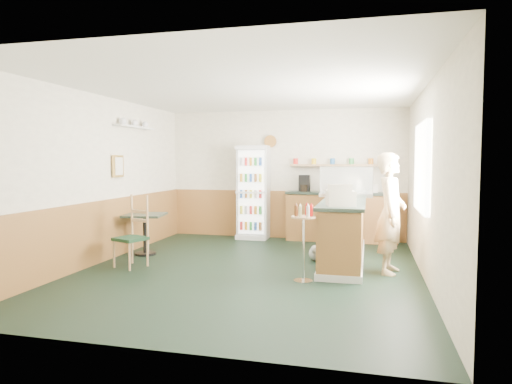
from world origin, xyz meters
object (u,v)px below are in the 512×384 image
(display_case, at_px, (346,182))
(cafe_table, at_px, (145,226))
(cash_register, at_px, (341,198))
(shopkeeper, at_px, (391,213))
(drinks_fridge, at_px, (253,192))
(cafe_chair, at_px, (133,229))
(condiment_stand, at_px, (303,232))

(display_case, relative_size, cafe_table, 1.22)
(display_case, height_order, cash_register, display_case)
(shopkeeper, distance_m, cafe_table, 4.13)
(drinks_fridge, bearing_deg, cafe_chair, -112.63)
(shopkeeper, bearing_deg, condiment_stand, 131.77)
(shopkeeper, distance_m, condiment_stand, 1.41)
(cash_register, distance_m, condiment_stand, 0.76)
(shopkeeper, relative_size, condiment_stand, 1.69)
(cash_register, relative_size, shopkeeper, 0.22)
(display_case, relative_size, condiment_stand, 0.88)
(cafe_table, xyz_separation_m, cafe_chair, (0.22, -0.81, 0.07))
(display_case, height_order, cafe_chair, display_case)
(cash_register, xyz_separation_m, shopkeeper, (0.70, 0.36, -0.24))
(condiment_stand, height_order, cafe_chair, cafe_chair)
(condiment_stand, height_order, cafe_table, condiment_stand)
(condiment_stand, xyz_separation_m, cafe_chair, (-2.71, 0.30, -0.10))
(cafe_table, bearing_deg, drinks_fridge, 55.48)
(drinks_fridge, relative_size, cash_register, 4.97)
(condiment_stand, distance_m, cafe_chair, 2.73)
(cafe_table, bearing_deg, condiment_stand, -20.77)
(drinks_fridge, relative_size, display_case, 2.14)
(condiment_stand, bearing_deg, cafe_chair, 173.69)
(display_case, xyz_separation_m, cafe_chair, (-3.18, -1.80, -0.69))
(drinks_fridge, xyz_separation_m, shopkeeper, (2.67, -2.42, -0.10))
(cash_register, bearing_deg, shopkeeper, 14.95)
(drinks_fridge, height_order, cafe_chair, drinks_fridge)
(cash_register, relative_size, cafe_chair, 0.35)
(cash_register, bearing_deg, drinks_fridge, 112.97)
(drinks_fridge, relative_size, cafe_chair, 1.76)
(display_case, bearing_deg, cafe_table, -163.75)
(drinks_fridge, distance_m, shopkeeper, 3.60)
(drinks_fridge, xyz_separation_m, cash_register, (1.97, -2.78, 0.14))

